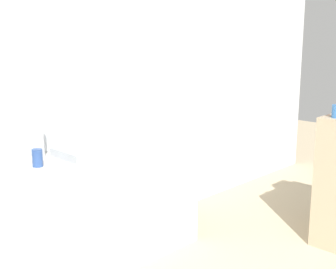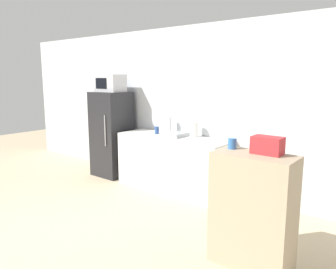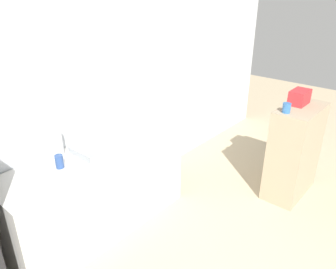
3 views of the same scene
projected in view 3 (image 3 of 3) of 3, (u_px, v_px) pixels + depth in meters
The scene contains 9 objects.
wall_back at pixel (43, 110), 2.98m from camera, with size 8.00×0.06×2.60m, color silver.
counter at pixel (98, 192), 3.31m from camera, with size 1.89×0.62×0.87m, color silver.
sink_basin at pixel (93, 149), 3.14m from camera, with size 0.32×0.34×0.06m, color #9EA3A8.
bottle_tall at pixel (59, 143), 3.02m from camera, with size 0.07×0.07×0.28m, color silver.
bottle_short at pixel (59, 161), 2.86m from camera, with size 0.07×0.07×0.12m, color #2D4C8C.
shelf_cabinet at pixel (294, 152), 3.84m from camera, with size 0.75×0.39×1.11m, color tan.
basket at pixel (299, 97), 3.67m from camera, with size 0.27×0.17×0.16m, color red.
jar at pixel (287, 108), 3.44m from camera, with size 0.09×0.09×0.10m, color #336BB2.
paper_towel_roll at pixel (105, 128), 3.37m from camera, with size 0.12×0.12×0.24m, color white.
Camera 3 is at (-1.37, 0.09, 2.36)m, focal length 35.00 mm.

